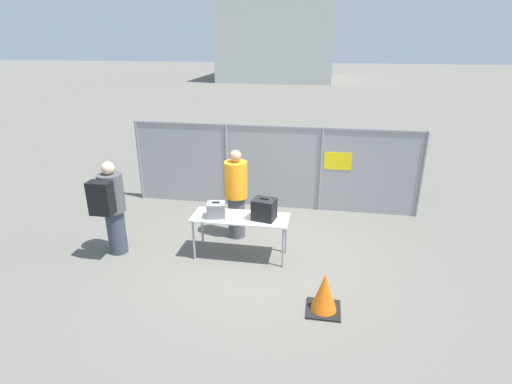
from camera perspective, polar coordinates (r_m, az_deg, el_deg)
The scene contains 10 objects.
ground_plane at distance 7.49m, azimuth -0.18°, elevation -9.17°, with size 120.00×120.00×0.00m, color #605E56.
fence_section at distance 9.23m, azimuth 2.47°, elevation 3.81°, with size 6.63×0.07×1.95m.
inspection_table at distance 7.18m, azimuth -2.26°, elevation -4.09°, with size 1.74×0.64×0.79m.
suitcase_grey at distance 7.14m, azimuth -5.71°, elevation -2.55°, with size 0.37×0.34×0.29m.
suitcase_black at distance 6.99m, azimuth 1.17°, elevation -2.48°, with size 0.44×0.39×0.40m.
traveler_hooded at distance 7.61m, azimuth -20.00°, elevation -1.82°, with size 0.44×0.68×1.77m.
security_worker_near at distance 7.83m, azimuth -2.86°, elevation -0.17°, with size 0.45×0.45×1.81m.
utility_trailer at distance 10.73m, azimuth 6.58°, elevation 2.59°, with size 3.53×2.17×0.65m.
distant_hangar at distance 40.85m, azimuth 3.44°, elevation 20.85°, with size 10.08×11.08×7.05m.
traffic_cone at distance 6.10m, azimuth 9.75°, elevation -14.12°, with size 0.50×0.50×0.63m.
Camera 1 is at (1.13, -6.35, 3.79)m, focal length 28.00 mm.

